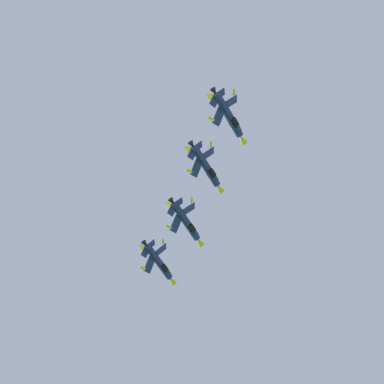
# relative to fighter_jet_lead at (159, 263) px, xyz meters

# --- Properties ---
(fighter_jet_lead) EXTENTS (7.19, 15.71, 8.05)m
(fighter_jet_lead) POSITION_rel_fighter_jet_lead_xyz_m (0.00, 0.00, 0.00)
(fighter_jet_lead) COLOR navy
(fighter_jet_left_wing) EXTENTS (7.49, 15.71, 7.54)m
(fighter_jet_left_wing) POSITION_rel_fighter_jet_lead_xyz_m (10.30, -12.92, -2.36)
(fighter_jet_left_wing) COLOR navy
(fighter_jet_right_wing) EXTENTS (7.26, 15.71, 7.93)m
(fighter_jet_right_wing) POSITION_rel_fighter_jet_lead_xyz_m (18.16, -25.67, 0.69)
(fighter_jet_right_wing) COLOR navy
(fighter_jet_left_outer) EXTENTS (7.32, 15.71, 7.83)m
(fighter_jet_left_outer) POSITION_rel_fighter_jet_lead_xyz_m (26.25, -38.75, -0.50)
(fighter_jet_left_outer) COLOR navy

